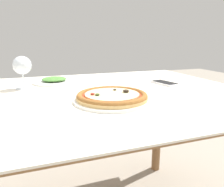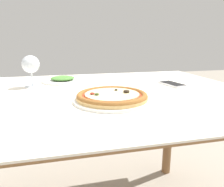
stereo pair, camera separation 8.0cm
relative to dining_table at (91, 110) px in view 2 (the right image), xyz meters
name	(u,v)px [view 2 (the right image)]	position (x,y,z in m)	size (l,w,h in m)	color
dining_table	(91,110)	(0.00, 0.00, 0.00)	(1.43, 1.01, 0.73)	brown
pizza_plate	(112,97)	(0.06, -0.16, 0.10)	(0.28, 0.28, 0.04)	white
wine_glass_far_left	(31,65)	(-0.25, 0.18, 0.18)	(0.08, 0.08, 0.15)	silver
cell_phone	(172,84)	(0.42, 0.06, 0.08)	(0.10, 0.15, 0.01)	white
side_plate	(63,80)	(-0.11, 0.28, 0.09)	(0.22, 0.22, 0.03)	white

